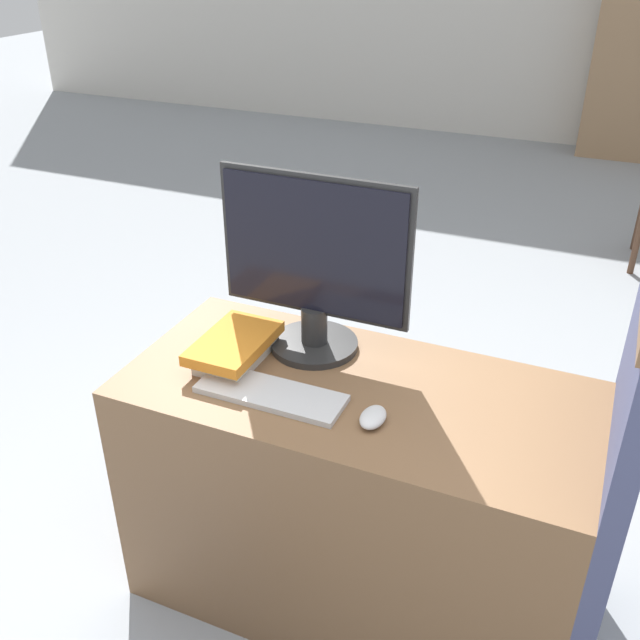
% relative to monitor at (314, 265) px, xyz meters
% --- Properties ---
extents(desk, '(1.22, 0.58, 0.74)m').
position_rel_monitor_xyz_m(desk, '(0.18, -0.14, -0.62)').
color(desk, brown).
rests_on(desk, ground_plane).
extents(carrel_divider, '(0.07, 0.62, 1.18)m').
position_rel_monitor_xyz_m(carrel_divider, '(0.82, -0.12, -0.39)').
color(carrel_divider, '#474C70').
rests_on(carrel_divider, ground_plane).
extents(monitor, '(0.53, 0.25, 0.50)m').
position_rel_monitor_xyz_m(monitor, '(0.00, 0.00, 0.00)').
color(monitor, '#282828').
rests_on(monitor, desk).
extents(keyboard, '(0.38, 0.13, 0.02)m').
position_rel_monitor_xyz_m(keyboard, '(-0.00, -0.26, -0.25)').
color(keyboard, silver).
rests_on(keyboard, desk).
extents(mouse, '(0.06, 0.10, 0.03)m').
position_rel_monitor_xyz_m(mouse, '(0.27, -0.26, -0.24)').
color(mouse, silver).
rests_on(mouse, desk).
extents(book_stack, '(0.17, 0.28, 0.07)m').
position_rel_monitor_xyz_m(book_stack, '(-0.17, -0.15, -0.21)').
color(book_stack, silver).
rests_on(book_stack, desk).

